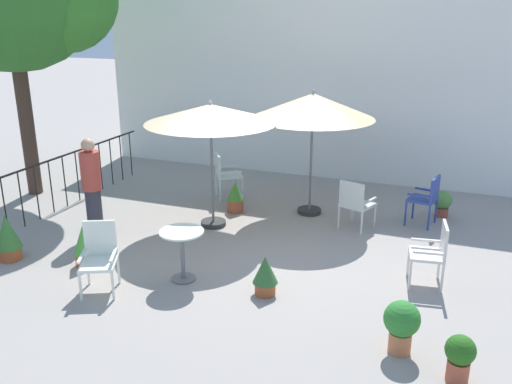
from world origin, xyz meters
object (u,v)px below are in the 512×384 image
Objects in this scene: potted_plant_6 at (235,197)px; potted_plant_4 at (84,245)px; potted_plant_3 at (402,323)px; patio_umbrella_1 at (313,107)px; patio_chair_2 at (433,250)px; cafe_table_0 at (182,246)px; potted_plant_0 at (460,356)px; patio_chair_4 at (427,197)px; potted_plant_2 at (443,202)px; standing_person at (92,186)px; patio_chair_1 at (99,254)px; patio_chair_3 at (225,172)px; patio_chair_0 at (355,202)px; potted_plant_1 at (8,236)px; patio_umbrella_0 at (211,115)px; potted_plant_5 at (265,274)px.

potted_plant_4 is at bearing -112.10° from potted_plant_6.
potted_plant_4 reaches higher than potted_plant_3.
patio_umbrella_1 reaches higher than patio_chair_2.
cafe_table_0 is 0.82× the size of patio_chair_2.
patio_chair_4 is at bearing 98.61° from potted_plant_0.
patio_chair_2 is 2.84m from potted_plant_2.
potted_plant_0 is at bearing -17.89° from standing_person.
patio_chair_1 is 4.07m from patio_chair_3.
potted_plant_6 is at bearing 137.17° from potted_plant_0.
potted_plant_3 is at bearing -46.21° from patio_chair_3.
potted_plant_2 is 0.29× the size of standing_person.
potted_plant_1 is (-4.64, -3.08, -0.12)m from patio_chair_0.
cafe_table_0 is (0.48, -2.01, -1.46)m from patio_umbrella_0.
potted_plant_6 is (1.18, 2.91, -0.03)m from potted_plant_4.
patio_chair_3 is (-0.41, 1.43, -1.43)m from patio_umbrella_0.
potted_plant_6 is at bearing 98.02° from cafe_table_0.
patio_chair_4 reaches higher than potted_plant_6.
potted_plant_5 is at bearing -58.40° from patio_chair_3.
potted_plant_5 is (0.28, -3.19, -1.70)m from patio_umbrella_1.
patio_umbrella_1 is 3.64× the size of potted_plant_4.
patio_chair_0 is 1.43× the size of potted_plant_3.
cafe_table_0 reaches higher than potted_plant_6.
standing_person is at bearing -178.04° from patio_chair_2.
potted_plant_0 is (3.65, -0.96, -0.21)m from cafe_table_0.
potted_plant_6 reaches higher than potted_plant_5.
potted_plant_1 is at bearing -166.48° from patio_chair_2.
patio_umbrella_1 is 1.83m from patio_chair_0.
patio_umbrella_0 is 3.59× the size of potted_plant_3.
patio_umbrella_0 is 2.50× the size of patio_chair_0.
potted_plant_4 is (-4.57, -3.47, -0.21)m from patio_chair_4.
potted_plant_1 is at bearing -174.54° from potted_plant_5.
patio_chair_3 is at bearing 104.48° from cafe_table_0.
patio_umbrella_1 is 2.50× the size of patio_chair_3.
patio_umbrella_0 is 2.28m from standing_person.
potted_plant_5 is (-2.04, -1.07, -0.22)m from patio_chair_2.
potted_plant_6 is (2.38, 3.14, -0.08)m from potted_plant_1.
patio_chair_4 is at bearing -114.35° from potted_plant_2.
potted_plant_2 is 0.76× the size of potted_plant_4.
potted_plant_0 is at bearing -78.91° from patio_chair_2.
patio_chair_2 is at bearing -90.19° from potted_plant_2.
patio_chair_1 reaches higher than patio_chair_0.
potted_plant_0 is 0.84× the size of potted_plant_3.
potted_plant_5 is at bearing -152.35° from patio_chair_2.
potted_plant_6 is at bearing 83.46° from patio_umbrella_0.
patio_chair_4 is at bearing 25.37° from standing_person.
standing_person reaches higher than potted_plant_5.
cafe_table_0 is 1.10m from patio_chair_1.
standing_person is (-3.08, -2.31, -1.14)m from patio_umbrella_1.
patio_umbrella_1 is at bearing -176.33° from patio_chair_4.
patio_umbrella_1 is 2.44× the size of patio_chair_1.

